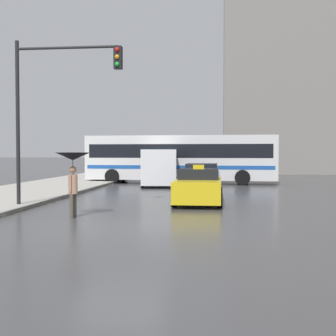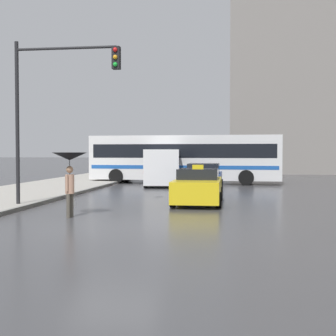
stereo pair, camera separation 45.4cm
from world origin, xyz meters
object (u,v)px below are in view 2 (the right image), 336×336
(city_bus, at_px, (185,157))
(traffic_light, at_px, (56,92))
(taxi, at_px, (198,187))
(ambulance_van, at_px, (163,166))
(pedestrian_with_umbrella, at_px, (70,164))
(sedan_red, at_px, (204,179))

(city_bus, distance_m, traffic_light, 14.95)
(taxi, bearing_deg, ambulance_van, -73.69)
(pedestrian_with_umbrella, relative_size, traffic_light, 0.34)
(traffic_light, bearing_deg, pedestrian_with_umbrella, -59.78)
(pedestrian_with_umbrella, bearing_deg, traffic_light, 38.78)
(city_bus, bearing_deg, ambulance_van, 156.72)
(sedan_red, distance_m, traffic_light, 9.87)
(taxi, bearing_deg, city_bus, -81.77)
(ambulance_van, relative_size, traffic_light, 0.90)
(sedan_red, height_order, city_bus, city_bus)
(traffic_light, bearing_deg, city_bus, 77.16)
(taxi, distance_m, traffic_light, 6.59)
(taxi, xyz_separation_m, ambulance_van, (-2.88, 9.84, 0.57))
(city_bus, height_order, pedestrian_with_umbrella, city_bus)
(ambulance_van, bearing_deg, sedan_red, 116.50)
(sedan_red, bearing_deg, city_bus, -75.98)
(city_bus, bearing_deg, traffic_light, 170.48)
(ambulance_van, distance_m, pedestrian_with_umbrella, 14.34)
(taxi, xyz_separation_m, traffic_light, (-5.03, -2.27, 3.61))
(pedestrian_with_umbrella, xyz_separation_m, traffic_light, (-1.28, 2.20, 2.57))
(ambulance_van, distance_m, city_bus, 2.58)
(taxi, height_order, ambulance_van, ambulance_van)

